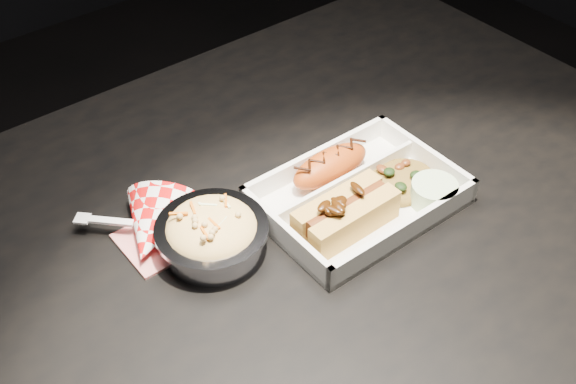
{
  "coord_description": "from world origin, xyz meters",
  "views": [
    {
      "loc": [
        -0.4,
        -0.52,
        1.4
      ],
      "look_at": [
        0.0,
        -0.02,
        0.81
      ],
      "focal_mm": 45.0,
      "sensor_mm": 36.0,
      "label": 1
    }
  ],
  "objects_px": {
    "foil_coleslaw_cup": "(212,233)",
    "dining_table": "(280,268)",
    "hotdog": "(346,212)",
    "fried_pastry": "(330,166)",
    "napkin_fork": "(154,227)",
    "food_tray": "(357,199)"
  },
  "relations": [
    {
      "from": "foil_coleslaw_cup",
      "to": "dining_table",
      "type": "bearing_deg",
      "value": -6.38
    },
    {
      "from": "dining_table",
      "to": "foil_coleslaw_cup",
      "type": "xyz_separation_m",
      "value": [
        -0.09,
        0.01,
        0.12
      ]
    },
    {
      "from": "hotdog",
      "to": "napkin_fork",
      "type": "height_order",
      "value": "napkin_fork"
    },
    {
      "from": "food_tray",
      "to": "napkin_fork",
      "type": "distance_m",
      "value": 0.26
    },
    {
      "from": "fried_pastry",
      "to": "hotdog",
      "type": "height_order",
      "value": "hotdog"
    },
    {
      "from": "food_tray",
      "to": "napkin_fork",
      "type": "height_order",
      "value": "napkin_fork"
    },
    {
      "from": "dining_table",
      "to": "foil_coleslaw_cup",
      "type": "relative_size",
      "value": 8.76
    },
    {
      "from": "fried_pastry",
      "to": "napkin_fork",
      "type": "distance_m",
      "value": 0.24
    },
    {
      "from": "fried_pastry",
      "to": "hotdog",
      "type": "bearing_deg",
      "value": -119.16
    },
    {
      "from": "foil_coleslaw_cup",
      "to": "napkin_fork",
      "type": "relative_size",
      "value": 0.9
    },
    {
      "from": "hotdog",
      "to": "foil_coleslaw_cup",
      "type": "distance_m",
      "value": 0.17
    },
    {
      "from": "fried_pastry",
      "to": "foil_coleslaw_cup",
      "type": "relative_size",
      "value": 0.88
    },
    {
      "from": "fried_pastry",
      "to": "food_tray",
      "type": "bearing_deg",
      "value": -90.41
    },
    {
      "from": "fried_pastry",
      "to": "foil_coleslaw_cup",
      "type": "distance_m",
      "value": 0.19
    },
    {
      "from": "fried_pastry",
      "to": "hotdog",
      "type": "relative_size",
      "value": 0.91
    },
    {
      "from": "dining_table",
      "to": "food_tray",
      "type": "relative_size",
      "value": 4.78
    },
    {
      "from": "food_tray",
      "to": "dining_table",
      "type": "bearing_deg",
      "value": 158.65
    },
    {
      "from": "dining_table",
      "to": "foil_coleslaw_cup",
      "type": "bearing_deg",
      "value": 173.62
    },
    {
      "from": "dining_table",
      "to": "fried_pastry",
      "type": "bearing_deg",
      "value": 9.48
    },
    {
      "from": "dining_table",
      "to": "fried_pastry",
      "type": "height_order",
      "value": "fried_pastry"
    },
    {
      "from": "fried_pastry",
      "to": "napkin_fork",
      "type": "relative_size",
      "value": 0.79
    },
    {
      "from": "hotdog",
      "to": "dining_table",
      "type": "bearing_deg",
      "value": 128.14
    }
  ]
}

